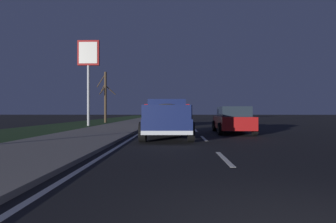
% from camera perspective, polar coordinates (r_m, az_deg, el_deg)
% --- Properties ---
extents(ground, '(144.00, 144.00, 0.00)m').
position_cam_1_polar(ground, '(29.53, 4.17, -2.42)').
color(ground, black).
extents(sidewalk_shoulder, '(108.00, 4.00, 0.12)m').
position_cam_1_polar(sidewalk_shoulder, '(29.82, -6.85, -2.28)').
color(sidewalk_shoulder, slate).
rests_on(sidewalk_shoulder, ground).
extents(grass_verge, '(108.00, 6.00, 0.01)m').
position_cam_1_polar(grass_verge, '(30.96, -16.05, -2.30)').
color(grass_verge, '#1E3819').
rests_on(grass_verge, ground).
extents(lane_markings, '(108.00, 3.54, 0.01)m').
position_cam_1_polar(lane_markings, '(31.56, -0.63, -2.25)').
color(lane_markings, silver).
rests_on(lane_markings, ground).
extents(pickup_truck, '(5.49, 2.40, 1.87)m').
position_cam_1_polar(pickup_truck, '(13.54, -0.26, -1.20)').
color(pickup_truck, '#141E4C').
rests_on(pickup_truck, ground).
extents(sedan_white, '(4.41, 2.04, 1.54)m').
position_cam_1_polar(sedan_white, '(24.93, 0.30, -1.07)').
color(sedan_white, silver).
rests_on(sedan_white, ground).
extents(sedan_red, '(4.45, 2.11, 1.54)m').
position_cam_1_polar(sedan_red, '(16.75, 12.97, -1.63)').
color(sedan_red, maroon).
rests_on(sedan_red, ground).
extents(gas_price_sign, '(0.27, 1.90, 7.50)m').
position_cam_1_polar(gas_price_sign, '(26.10, -15.77, 9.73)').
color(gas_price_sign, '#99999E').
rests_on(gas_price_sign, ground).
extents(bare_tree_far, '(1.56, 2.03, 5.67)m').
position_cam_1_polar(bare_tree_far, '(32.34, -12.54, 3.06)').
color(bare_tree_far, '#423323').
rests_on(bare_tree_far, ground).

